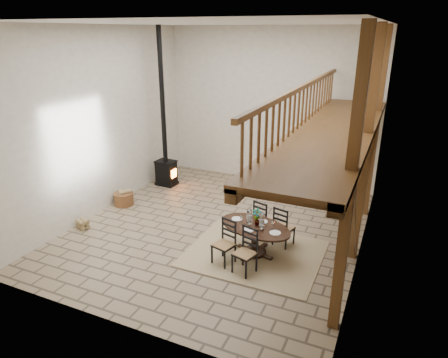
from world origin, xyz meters
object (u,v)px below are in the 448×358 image
at_px(dining_table, 255,238).
at_px(log_stack, 83,224).
at_px(log_basket, 124,198).
at_px(wood_stove, 165,152).

distance_m(dining_table, log_stack, 4.58).
relative_size(dining_table, log_basket, 3.79).
bearing_deg(dining_table, log_basket, -176.84).
bearing_deg(dining_table, wood_stove, 160.90).
bearing_deg(log_stack, dining_table, 7.95).
relative_size(wood_stove, log_stack, 12.01).
distance_m(wood_stove, log_basket, 2.15).
xyz_separation_m(log_basket, log_stack, (-0.06, -1.65, -0.08)).
bearing_deg(log_basket, dining_table, -12.86).
height_order(dining_table, wood_stove, wood_stove).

